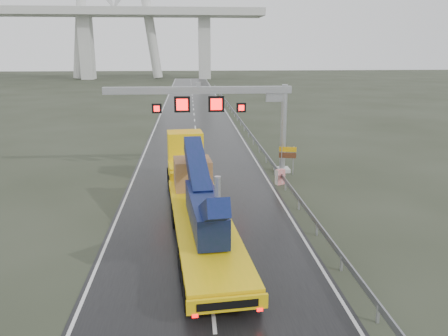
{
  "coord_description": "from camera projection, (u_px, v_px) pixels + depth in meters",
  "views": [
    {
      "loc": [
        -0.77,
        -16.75,
        9.89
      ],
      "look_at": [
        1.2,
        7.75,
        3.2
      ],
      "focal_mm": 35.0,
      "sensor_mm": 36.0,
      "label": 1
    }
  ],
  "objects": [
    {
      "name": "exit_sign_pair",
      "position": [
        288.0,
        155.0,
        35.23
      ],
      "size": [
        1.36,
        0.37,
        2.36
      ],
      "rotation": [
        0.0,
        0.0,
        -0.23
      ],
      "color": "#9A9BA2",
      "rests_on": "ground"
    },
    {
      "name": "guardrail",
      "position": [
        252.0,
        136.0,
        47.91
      ],
      "size": [
        0.2,
        140.0,
        1.4
      ],
      "primitive_type": null,
      "color": "gray",
      "rests_on": "ground"
    },
    {
      "name": "sign_gantry",
      "position": [
        225.0,
        105.0,
        34.76
      ],
      "size": [
        14.9,
        1.2,
        7.42
      ],
      "color": "silver",
      "rests_on": "ground"
    },
    {
      "name": "striped_barrier",
      "position": [
        280.0,
        177.0,
        32.98
      ],
      "size": [
        0.78,
        0.62,
        1.16
      ],
      "primitive_type": "cube",
      "rotation": [
        0.0,
        0.0,
        0.43
      ],
      "color": "red",
      "rests_on": "ground"
    },
    {
      "name": "heavy_haul_truck",
      "position": [
        195.0,
        185.0,
        26.79
      ],
      "size": [
        4.57,
        20.13,
        4.69
      ],
      "rotation": [
        0.0,
        0.0,
        0.09
      ],
      "color": "yellow",
      "rests_on": "ground"
    },
    {
      "name": "ground",
      "position": [
        211.0,
        287.0,
        18.76
      ],
      "size": [
        400.0,
        400.0,
        0.0
      ],
      "primitive_type": "plane",
      "color": "#2A2E20",
      "rests_on": "ground"
    },
    {
      "name": "road",
      "position": [
        195.0,
        127.0,
        57.23
      ],
      "size": [
        11.0,
        200.0,
        0.02
      ],
      "primitive_type": "cube",
      "color": "black",
      "rests_on": "ground"
    }
  ]
}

